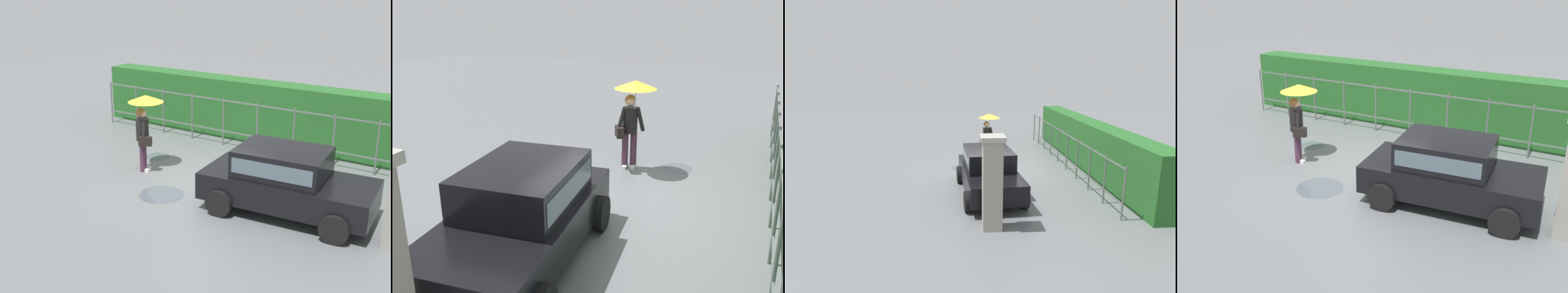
{
  "view_description": "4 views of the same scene",
  "coord_description": "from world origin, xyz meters",
  "views": [
    {
      "loc": [
        6.24,
        -9.9,
        4.91
      ],
      "look_at": [
        -0.2,
        -0.26,
        1.03
      ],
      "focal_mm": 45.92,
      "sensor_mm": 36.0,
      "label": 1
    },
    {
      "loc": [
        7.06,
        2.54,
        3.62
      ],
      "look_at": [
        0.07,
        -0.35,
        1.11
      ],
      "focal_mm": 39.2,
      "sensor_mm": 36.0,
      "label": 2
    },
    {
      "loc": [
        12.42,
        -1.41,
        3.98
      ],
      "look_at": [
        0.27,
        -0.59,
        1.11
      ],
      "focal_mm": 30.22,
      "sensor_mm": 36.0,
      "label": 3
    },
    {
      "loc": [
        4.89,
        -8.62,
        4.67
      ],
      "look_at": [
        0.42,
        -0.44,
        0.97
      ],
      "focal_mm": 40.32,
      "sensor_mm": 36.0,
      "label": 4
    }
  ],
  "objects": [
    {
      "name": "hedge_row",
      "position": [
        -0.72,
        4.0,
        0.95
      ],
      "size": [
        11.45,
        0.9,
        1.9
      ],
      "primitive_type": "cube",
      "color": "#235B23",
      "rests_on": "ground"
    },
    {
      "name": "fence_section",
      "position": [
        -0.72,
        2.94,
        0.82
      ],
      "size": [
        10.5,
        0.05,
        1.5
      ],
      "color": "#59605B",
      "rests_on": "ground"
    },
    {
      "name": "car",
      "position": [
        2.28,
        -0.46,
        0.8
      ],
      "size": [
        3.85,
        2.11,
        1.48
      ],
      "rotation": [
        0.0,
        0.0,
        0.08
      ],
      "color": "black",
      "rests_on": "ground"
    },
    {
      "name": "pedestrian",
      "position": [
        -1.93,
        -0.1,
        1.49
      ],
      "size": [
        0.94,
        0.94,
        2.06
      ],
      "rotation": [
        0.0,
        0.0,
        0.5
      ],
      "color": "#47283D",
      "rests_on": "ground"
    },
    {
      "name": "puddle_far",
      "position": [
        -2.32,
        0.92,
        0.0
      ],
      "size": [
        0.72,
        0.72,
        0.0
      ],
      "primitive_type": "cylinder",
      "color": "#4C545B",
      "rests_on": "ground"
    },
    {
      "name": "ground_plane",
      "position": [
        0.0,
        0.0,
        0.0
      ],
      "size": [
        40.0,
        40.0,
        0.0
      ],
      "primitive_type": "plane",
      "color": "slate"
    },
    {
      "name": "puddle_near",
      "position": [
        -0.57,
        -1.19,
        0.0
      ],
      "size": [
        1.1,
        1.1,
        0.0
      ],
      "primitive_type": "cylinder",
      "color": "#4C545B",
      "rests_on": "ground"
    }
  ]
}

